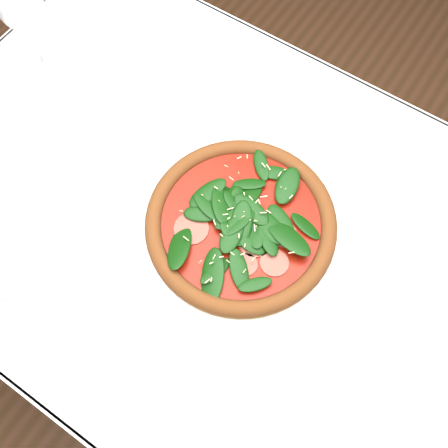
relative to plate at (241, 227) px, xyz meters
The scene contains 5 objects.
ground 0.76m from the plate, behind, with size 6.00×6.00×0.00m, color brown.
dining_table 0.12m from the plate, behind, with size 1.21×0.81×0.75m.
plate is the anchor object (origin of this frame).
pizza 0.02m from the plate, 90.00° to the left, with size 0.33×0.33×0.04m.
wine_glass 0.55m from the plate, behind, with size 0.08×0.08×0.21m.
Camera 1 is at (0.20, -0.29, 1.53)m, focal length 40.00 mm.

